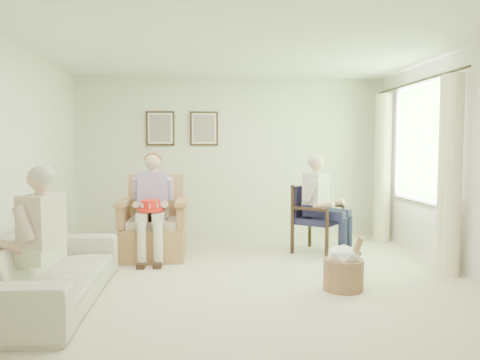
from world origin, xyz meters
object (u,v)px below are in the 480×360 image
(person_sofa, at_px, (36,232))
(hatbox, at_px, (344,267))
(wood_armchair, at_px, (316,215))
(wicker_armchair, at_px, (154,231))
(person_dark, at_px, (320,197))
(person_wicker, at_px, (152,198))
(sofa, at_px, (51,269))
(red_hat, at_px, (151,207))

(person_sofa, xyz_separation_m, hatbox, (2.90, 0.51, -0.51))
(wood_armchair, relative_size, person_sofa, 0.72)
(wicker_armchair, relative_size, wood_armchair, 1.18)
(wood_armchair, bearing_deg, person_sofa, 166.52)
(person_dark, xyz_separation_m, hatbox, (-0.18, -1.66, -0.55))
(wood_armchair, relative_size, hatbox, 1.54)
(wicker_armchair, distance_m, person_wicker, 0.49)
(person_dark, bearing_deg, wood_armchair, 39.34)
(wood_armchair, xyz_separation_m, person_dark, (0.00, -0.16, 0.27))
(person_dark, bearing_deg, sofa, 159.54)
(person_wicker, relative_size, person_dark, 1.02)
(wood_armchair, distance_m, person_sofa, 3.86)
(wood_armchair, xyz_separation_m, sofa, (-3.07, -1.94, -0.19))
(wicker_armchair, height_order, person_sofa, person_sofa)
(person_wicker, xyz_separation_m, person_dark, (2.27, 0.16, -0.03))
(person_sofa, bearing_deg, person_dark, 138.84)
(hatbox, bearing_deg, red_hat, 148.23)
(wood_armchair, xyz_separation_m, person_sofa, (-3.07, -2.33, 0.24))
(person_sofa, relative_size, red_hat, 4.07)
(red_hat, bearing_deg, person_sofa, -113.78)
(person_wicker, height_order, person_dark, person_wicker)
(sofa, bearing_deg, red_hat, -29.26)
(red_hat, distance_m, hatbox, 2.51)
(person_wicker, bearing_deg, hatbox, -34.74)
(wood_armchair, height_order, red_hat, wood_armchair)
(sofa, xyz_separation_m, hatbox, (2.90, 0.13, -0.09))
(wicker_armchair, bearing_deg, hatbox, -37.27)
(person_dark, distance_m, red_hat, 2.30)
(person_dark, bearing_deg, red_hat, 138.42)
(wood_armchair, height_order, person_sofa, person_sofa)
(red_hat, bearing_deg, wood_armchair, 12.84)
(wood_armchair, distance_m, person_wicker, 2.31)
(wicker_armchair, bearing_deg, person_dark, 1.31)
(wicker_armchair, distance_m, person_dark, 2.31)
(person_wicker, bearing_deg, wood_armchair, 8.83)
(wood_armchair, relative_size, person_dark, 0.69)
(red_hat, height_order, hatbox, red_hat)
(person_wicker, height_order, red_hat, person_wicker)
(person_dark, distance_m, person_sofa, 3.77)
(wicker_armchair, height_order, sofa, wicker_armchair)
(wood_armchair, height_order, person_dark, person_dark)
(person_wicker, height_order, hatbox, person_wicker)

